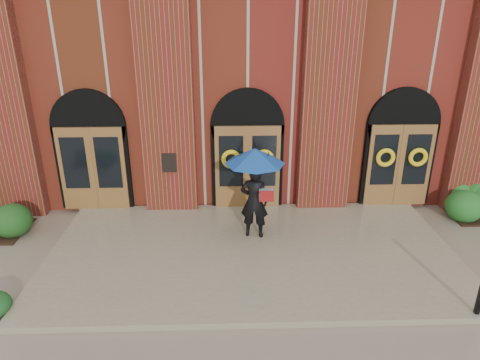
{
  "coord_description": "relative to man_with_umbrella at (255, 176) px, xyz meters",
  "views": [
    {
      "loc": [
        -0.58,
        -9.05,
        5.76
      ],
      "look_at": [
        -0.27,
        1.0,
        1.69
      ],
      "focal_mm": 32.0,
      "sensor_mm": 36.0,
      "label": 1
    }
  ],
  "objects": [
    {
      "name": "landing",
      "position": [
        -0.09,
        -0.74,
        -1.77
      ],
      "size": [
        10.0,
        5.3,
        0.15
      ],
      "primitive_type": "cube",
      "color": "gray",
      "rests_on": "ground"
    },
    {
      "name": "ground",
      "position": [
        -0.09,
        -0.89,
        -1.84
      ],
      "size": [
        90.0,
        90.0,
        0.0
      ],
      "primitive_type": "plane",
      "color": "gray",
      "rests_on": "ground"
    },
    {
      "name": "church_building",
      "position": [
        -0.09,
        7.89,
        1.66
      ],
      "size": [
        16.2,
        12.53,
        7.0
      ],
      "color": "maroon",
      "rests_on": "ground"
    },
    {
      "name": "man_with_umbrella",
      "position": [
        0.0,
        0.0,
        0.0
      ],
      "size": [
        1.75,
        1.75,
        2.42
      ],
      "rotation": [
        0.0,
        0.0,
        2.97
      ],
      "color": "black",
      "rests_on": "landing"
    }
  ]
}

